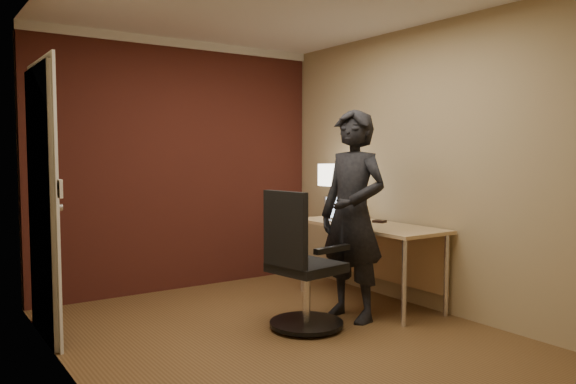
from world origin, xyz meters
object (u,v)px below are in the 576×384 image
object	(u,v)px
desk	(375,237)
office_chair	(300,270)
mouse	(364,224)
laptop	(343,214)
person	(353,215)
desk_lamp	(333,176)
wallet	(379,221)

from	to	relation	value
desk	office_chair	bearing A→B (deg)	-163.79
mouse	office_chair	bearing A→B (deg)	-141.68
laptop	person	distance (m)	0.75
desk	person	distance (m)	0.66
desk_lamp	wallet	xyz separation A→B (m)	(0.06, -0.62, -0.41)
laptop	wallet	distance (m)	0.36
desk_lamp	mouse	size ratio (longest dim) A/B	5.35
laptop	mouse	size ratio (longest dim) A/B	3.93
desk_lamp	wallet	size ratio (longest dim) A/B	4.86
wallet	desk_lamp	bearing A→B (deg)	95.14
desk_lamp	laptop	bearing A→B (deg)	-111.83
desk_lamp	office_chair	size ratio (longest dim) A/B	0.50
wallet	mouse	bearing A→B (deg)	-158.21
laptop	office_chair	world-z (taller)	office_chair
mouse	office_chair	world-z (taller)	office_chair
desk	laptop	bearing A→B (deg)	107.91
desk_lamp	wallet	bearing A→B (deg)	-84.86
desk	desk_lamp	world-z (taller)	desk_lamp
desk	laptop	world-z (taller)	laptop
laptop	wallet	xyz separation A→B (m)	(0.18, -0.31, -0.05)
desk	person	world-z (taller)	person
person	laptop	bearing A→B (deg)	137.00
person	office_chair	bearing A→B (deg)	-97.90
laptop	person	xyz separation A→B (m)	(-0.42, -0.62, 0.07)
desk	wallet	bearing A→B (deg)	13.60
office_chair	person	xyz separation A→B (m)	(0.54, 0.01, 0.39)
desk	office_chair	distance (m)	1.11
mouse	person	world-z (taller)	person
laptop	office_chair	bearing A→B (deg)	-146.51
wallet	laptop	bearing A→B (deg)	120.83
office_chair	mouse	bearing A→B (deg)	13.97
desk_lamp	laptop	size ratio (longest dim) A/B	1.36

